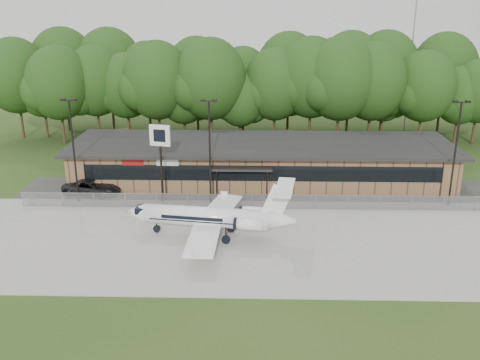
{
  "coord_description": "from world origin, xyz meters",
  "views": [
    {
      "loc": [
        -0.85,
        -32.12,
        18.89
      ],
      "look_at": [
        -2.02,
        12.0,
        3.95
      ],
      "focal_mm": 40.0,
      "sensor_mm": 36.0,
      "label": 1
    }
  ],
  "objects_px": {
    "suv": "(92,187)",
    "pole_sign": "(160,144)",
    "terminal": "(261,161)",
    "business_jet": "(213,218)"
  },
  "relations": [
    {
      "from": "business_jet",
      "to": "pole_sign",
      "type": "relative_size",
      "value": 1.91
    },
    {
      "from": "terminal",
      "to": "pole_sign",
      "type": "bearing_deg",
      "value": -143.72
    },
    {
      "from": "suv",
      "to": "pole_sign",
      "type": "height_order",
      "value": "pole_sign"
    },
    {
      "from": "terminal",
      "to": "business_jet",
      "type": "distance_m",
      "value": 15.92
    },
    {
      "from": "terminal",
      "to": "suv",
      "type": "xyz_separation_m",
      "value": [
        -17.26,
        -5.41,
        -1.37
      ]
    },
    {
      "from": "terminal",
      "to": "business_jet",
      "type": "xyz_separation_m",
      "value": [
        -4.19,
        -15.35,
        -0.4
      ]
    },
    {
      "from": "terminal",
      "to": "suv",
      "type": "relative_size",
      "value": 7.09
    },
    {
      "from": "business_jet",
      "to": "suv",
      "type": "relative_size",
      "value": 2.56
    },
    {
      "from": "business_jet",
      "to": "pole_sign",
      "type": "xyz_separation_m",
      "value": [
        -5.54,
        8.21,
        4.13
      ]
    },
    {
      "from": "terminal",
      "to": "suv",
      "type": "distance_m",
      "value": 18.14
    }
  ]
}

